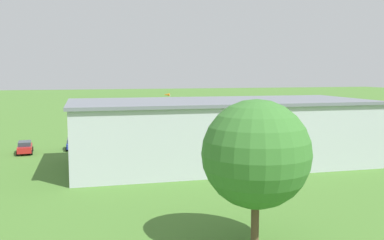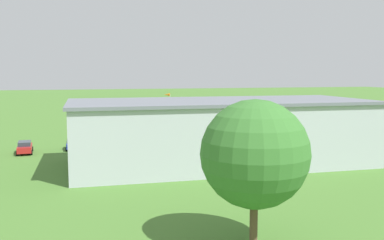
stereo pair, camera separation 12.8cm
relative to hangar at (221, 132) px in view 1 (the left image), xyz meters
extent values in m
plane|color=#47752D|center=(-3.48, -40.65, -3.79)|extent=(400.00, 400.00, 0.00)
cube|color=#B7BCC6|center=(0.00, 0.02, -0.18)|extent=(34.51, 14.93, 7.22)
cube|color=slate|center=(0.00, 0.02, 3.60)|extent=(35.13, 15.54, 0.35)
cube|color=#384251|center=(-0.14, -7.16, -0.83)|extent=(10.00, 0.36, 5.92)
cylinder|color=silver|center=(-5.38, -36.11, -0.78)|extent=(7.18, 3.17, 2.48)
cone|color=black|center=(-9.03, -35.01, -1.52)|extent=(1.04, 1.02, 0.93)
cube|color=silver|center=(-6.15, -35.88, -1.11)|extent=(3.28, 7.30, 0.35)
cube|color=silver|center=(-6.80, -35.68, 0.16)|extent=(3.28, 7.30, 0.35)
cube|color=silver|center=(-2.54, -36.96, 0.89)|extent=(1.30, 0.48, 1.48)
cube|color=silver|center=(-2.35, -37.02, -0.17)|extent=(1.61, 2.75, 0.25)
cylinder|color=black|center=(-5.53, -35.07, -2.22)|extent=(0.65, 0.32, 0.64)
cylinder|color=black|center=(-6.08, -36.89, -2.22)|extent=(0.65, 0.32, 0.64)
cylinder|color=#332D28|center=(-5.81, -33.56, -0.48)|extent=(0.35, 0.17, 1.36)
cylinder|color=#332D28|center=(-7.14, -38.00, -0.48)|extent=(0.35, 0.17, 1.36)
cube|color=#23389E|center=(16.92, -14.33, -3.13)|extent=(1.77, 4.01, 0.69)
cube|color=#2D3842|center=(16.92, -14.33, -2.50)|extent=(1.55, 2.25, 0.56)
cylinder|color=black|center=(16.05, -12.97, -3.47)|extent=(0.22, 0.64, 0.64)
cylinder|color=black|center=(17.80, -12.98, -3.47)|extent=(0.22, 0.64, 0.64)
cylinder|color=black|center=(16.04, -15.69, -3.47)|extent=(0.22, 0.64, 0.64)
cylinder|color=black|center=(17.79, -15.70, -3.47)|extent=(0.22, 0.64, 0.64)
cube|color=red|center=(23.16, -12.95, -3.10)|extent=(2.04, 4.54, 0.75)
cube|color=#2D3842|center=(23.16, -12.95, -2.44)|extent=(1.71, 2.58, 0.55)
cylinder|color=black|center=(22.18, -11.49, -3.47)|extent=(0.26, 0.65, 0.64)
cylinder|color=black|center=(23.96, -11.39, -3.47)|extent=(0.26, 0.65, 0.64)
cylinder|color=black|center=(22.36, -14.51, -3.47)|extent=(0.26, 0.65, 0.64)
cylinder|color=black|center=(24.14, -14.40, -3.47)|extent=(0.26, 0.65, 0.64)
cylinder|color=beige|center=(-15.57, -14.25, -3.35)|extent=(0.44, 0.44, 0.89)
cylinder|color=navy|center=(-15.57, -14.25, -2.58)|extent=(0.52, 0.52, 0.63)
sphere|color=brown|center=(-15.57, -14.25, -2.15)|extent=(0.24, 0.24, 0.24)
cylinder|color=#B23333|center=(-18.27, -18.89, -3.41)|extent=(0.45, 0.45, 0.77)
cylinder|color=#72338C|center=(-18.27, -18.89, -2.75)|extent=(0.54, 0.54, 0.55)
sphere|color=#D8AD84|center=(-18.27, -18.89, -2.37)|extent=(0.21, 0.21, 0.21)
cylinder|color=brown|center=(5.96, 23.72, -1.89)|extent=(0.50, 0.50, 3.80)
sphere|color=#38722D|center=(5.96, 23.72, 2.02)|extent=(6.71, 6.71, 6.71)
cylinder|color=silver|center=(-4.28, -47.30, -0.80)|extent=(0.12, 0.12, 5.99)
cone|color=orange|center=(-3.58, -47.30, 2.05)|extent=(1.43, 1.12, 0.60)
camera|label=1|loc=(16.57, 47.53, 6.93)|focal=40.14mm
camera|label=2|loc=(16.45, 47.57, 6.93)|focal=40.14mm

